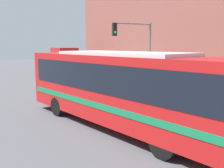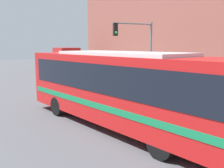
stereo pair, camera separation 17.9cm
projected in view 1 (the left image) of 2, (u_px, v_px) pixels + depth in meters
The scene contains 10 objects.
ground_plane at pixel (171, 141), 9.03m from camera, with size 120.00×120.00×0.00m, color #515156.
sidewalk at pixel (103, 74), 29.39m from camera, with size 2.83×70.00×0.16m.
building_facade at pixel (158, 27), 26.38m from camera, with size 6.00×28.90×10.74m.
city_bus at pixel (121, 85), 10.32m from camera, with size 5.42×11.22×3.18m.
delivery_truck at pixel (62, 59), 32.11m from camera, with size 2.25×7.34×3.18m.
fire_hydrant at pixel (186, 93), 15.53m from camera, with size 0.21×0.28×0.72m.
traffic_light_pole at pixel (137, 43), 18.53m from camera, with size 3.28×0.35×5.00m.
parking_meter at pixel (153, 77), 18.70m from camera, with size 0.14×0.14×1.37m.
pedestrian_near_corner at pixel (178, 79), 17.66m from camera, with size 0.34×0.34×1.79m.
pedestrian_mid_block at pixel (186, 84), 16.32m from camera, with size 0.34×0.34×1.60m.
Camera 1 is at (-5.60, -6.87, 3.43)m, focal length 40.00 mm.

